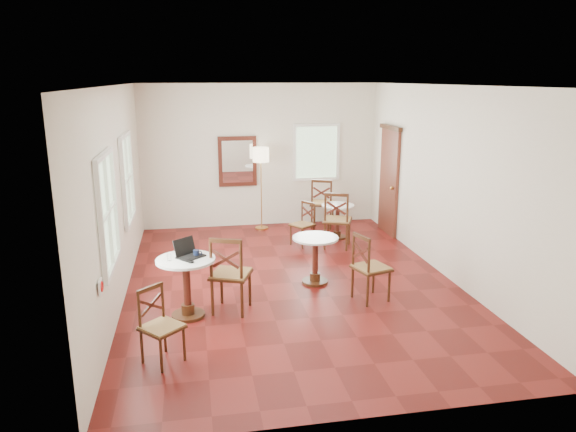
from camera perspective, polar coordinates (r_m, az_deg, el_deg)
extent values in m
plane|color=#611310|center=(8.42, 0.37, -7.11)|extent=(7.00, 7.00, 0.00)
cube|color=silver|center=(11.40, -2.92, 6.42)|extent=(5.00, 0.02, 3.00)
cube|color=silver|center=(4.72, 8.39, -5.53)|extent=(5.00, 0.02, 3.00)
cube|color=silver|center=(7.92, -17.69, 2.15)|extent=(0.02, 7.00, 3.00)
cube|color=silver|center=(8.80, 16.63, 3.41)|extent=(0.02, 7.00, 3.00)
cube|color=white|center=(7.83, 0.41, 13.76)|extent=(5.00, 7.00, 0.02)
cube|color=#612C1B|center=(11.02, 10.70, 3.53)|extent=(0.06, 0.90, 2.10)
cube|color=#402210|center=(10.86, 10.87, 9.23)|extent=(0.08, 1.02, 0.08)
sphere|color=#BF8C3F|center=(10.71, 10.99, 2.93)|extent=(0.07, 0.07, 0.07)
cube|color=#491C13|center=(11.32, -5.41, 5.81)|extent=(0.80, 0.05, 1.05)
cube|color=white|center=(11.29, -5.40, 5.78)|extent=(0.64, 0.02, 0.88)
cube|color=white|center=(6.07, -19.35, -7.12)|extent=(0.02, 0.16, 0.16)
torus|color=red|center=(6.07, -19.21, -7.12)|extent=(0.02, 0.12, 0.12)
cube|color=white|center=(6.75, -18.67, 0.42)|extent=(0.06, 1.22, 1.42)
cube|color=white|center=(8.88, -16.76, 3.83)|extent=(0.06, 1.22, 1.42)
cube|color=white|center=(11.58, 3.04, 6.80)|extent=(1.02, 0.06, 1.22)
cylinder|color=#402210|center=(7.41, -10.57, -10.31)|extent=(0.44, 0.44, 0.04)
cylinder|color=#402210|center=(7.38, -10.61, -9.69)|extent=(0.18, 0.18, 0.13)
cylinder|color=#491C13|center=(7.25, -10.73, -7.29)|extent=(0.10, 0.10, 0.66)
cylinder|color=#402210|center=(7.14, -10.85, -4.99)|extent=(0.15, 0.15, 0.07)
cylinder|color=white|center=(7.12, -10.86, -4.61)|extent=(0.77, 0.77, 0.03)
cylinder|color=#402210|center=(8.42, 2.88, -6.98)|extent=(0.40, 0.40, 0.04)
cylinder|color=#402210|center=(8.39, 2.89, -6.47)|extent=(0.16, 0.16, 0.12)
cylinder|color=#491C13|center=(8.29, 2.91, -4.51)|extent=(0.09, 0.09, 0.60)
cylinder|color=#402210|center=(8.20, 2.94, -2.65)|extent=(0.14, 0.14, 0.06)
cylinder|color=white|center=(8.19, 2.94, -2.35)|extent=(0.71, 0.71, 0.03)
cylinder|color=#402210|center=(10.74, 5.25, -2.23)|extent=(0.37, 0.37, 0.04)
cylinder|color=#402210|center=(10.72, 5.26, -1.85)|extent=(0.15, 0.15, 0.11)
cylinder|color=#491C13|center=(10.65, 5.29, -0.43)|extent=(0.08, 0.08, 0.55)
cylinder|color=#402210|center=(10.58, 5.32, 0.91)|extent=(0.13, 0.13, 0.06)
cylinder|color=white|center=(10.57, 5.33, 1.13)|extent=(0.64, 0.64, 0.03)
cylinder|color=#402210|center=(7.55, -4.10, -7.68)|extent=(0.04, 0.04, 0.51)
cylinder|color=#402210|center=(7.18, -4.92, -8.89)|extent=(0.04, 0.04, 0.51)
cylinder|color=#402210|center=(7.66, -7.10, -7.43)|extent=(0.04, 0.04, 0.51)
cylinder|color=#402210|center=(7.30, -8.07, -8.60)|extent=(0.04, 0.04, 0.51)
cube|color=#402210|center=(7.32, -6.10, -6.24)|extent=(0.65, 0.65, 0.03)
cube|color=olive|center=(7.32, -6.10, -6.12)|extent=(0.62, 0.62, 0.05)
cylinder|color=#402210|center=(6.99, -5.02, -4.81)|extent=(0.04, 0.04, 0.57)
cylinder|color=#402210|center=(7.10, -8.22, -4.58)|extent=(0.04, 0.04, 0.57)
cube|color=#402210|center=(6.96, -6.70, -2.66)|extent=(0.42, 0.19, 0.06)
cube|color=#491C13|center=(7.04, -6.64, -4.61)|extent=(0.35, 0.16, 0.25)
cube|color=#491C13|center=(7.04, -6.64, -4.61)|extent=(0.35, 0.16, 0.25)
cylinder|color=#402210|center=(6.11, -13.37, -14.26)|extent=(0.03, 0.03, 0.41)
cylinder|color=#402210|center=(6.34, -15.31, -13.26)|extent=(0.03, 0.03, 0.41)
cylinder|color=#402210|center=(6.29, -11.01, -13.22)|extent=(0.03, 0.03, 0.41)
cylinder|color=#402210|center=(6.51, -12.98, -12.31)|extent=(0.03, 0.03, 0.41)
cube|color=#402210|center=(6.22, -13.28, -11.54)|extent=(0.57, 0.57, 0.03)
cube|color=olive|center=(6.21, -13.29, -11.43)|extent=(0.54, 0.54, 0.04)
cylinder|color=#402210|center=(6.15, -15.58, -9.68)|extent=(0.03, 0.03, 0.46)
cylinder|color=#402210|center=(6.33, -13.21, -8.80)|extent=(0.03, 0.03, 0.46)
cube|color=#402210|center=(6.16, -14.50, -7.45)|extent=(0.28, 0.26, 0.05)
cube|color=#491C13|center=(6.24, -14.38, -9.16)|extent=(0.23, 0.22, 0.20)
cube|color=#491C13|center=(6.24, -14.38, -9.16)|extent=(0.23, 0.22, 0.20)
cylinder|color=#402210|center=(10.28, 6.53, -1.67)|extent=(0.04, 0.04, 0.51)
cylinder|color=#402210|center=(9.89, 6.27, -2.31)|extent=(0.04, 0.04, 0.51)
cylinder|color=#402210|center=(10.32, 4.29, -1.54)|extent=(0.04, 0.04, 0.51)
cylinder|color=#402210|center=(9.94, 3.94, -2.17)|extent=(0.04, 0.04, 0.51)
cube|color=#402210|center=(10.03, 5.29, -0.49)|extent=(0.65, 0.65, 0.03)
cube|color=olive|center=(10.03, 5.29, -0.40)|extent=(0.62, 0.62, 0.05)
cylinder|color=#402210|center=(9.75, 6.36, 0.71)|extent=(0.04, 0.04, 0.57)
cylinder|color=#402210|center=(9.80, 3.99, 0.84)|extent=(0.04, 0.04, 0.57)
cube|color=#402210|center=(9.71, 5.21, 2.27)|extent=(0.41, 0.21, 0.06)
cube|color=#491C13|center=(9.77, 5.17, 0.84)|extent=(0.35, 0.17, 0.25)
cube|color=#491C13|center=(9.77, 5.17, 0.84)|extent=(0.35, 0.17, 0.25)
cylinder|color=#402210|center=(7.79, 10.73, -7.37)|extent=(0.04, 0.04, 0.47)
cylinder|color=#402210|center=(7.58, 8.48, -7.91)|extent=(0.04, 0.04, 0.47)
cylinder|color=#402210|center=(8.06, 9.09, -6.52)|extent=(0.04, 0.04, 0.47)
cylinder|color=#402210|center=(7.86, 6.88, -7.01)|extent=(0.04, 0.04, 0.47)
cube|color=#402210|center=(7.74, 8.86, -5.55)|extent=(0.57, 0.57, 0.03)
cube|color=olive|center=(7.73, 8.87, -5.44)|extent=(0.54, 0.54, 0.04)
cylinder|color=#402210|center=(7.41, 8.63, -4.38)|extent=(0.04, 0.04, 0.52)
cylinder|color=#402210|center=(7.69, 6.99, -3.59)|extent=(0.04, 0.04, 0.52)
cube|color=#402210|center=(7.48, 7.85, -2.24)|extent=(0.15, 0.39, 0.05)
cube|color=#491C13|center=(7.54, 7.80, -3.90)|extent=(0.12, 0.33, 0.23)
cube|color=#491C13|center=(7.54, 7.80, -3.90)|extent=(0.12, 0.33, 0.23)
cylinder|color=#402210|center=(11.63, 4.79, 0.27)|extent=(0.04, 0.04, 0.50)
cylinder|color=#402210|center=(11.25, 4.56, -0.22)|extent=(0.04, 0.04, 0.50)
cylinder|color=#402210|center=(11.68, 2.85, 0.36)|extent=(0.04, 0.04, 0.50)
cylinder|color=#402210|center=(11.30, 2.55, -0.12)|extent=(0.04, 0.04, 0.50)
cube|color=#402210|center=(11.40, 3.71, 1.32)|extent=(0.63, 0.63, 0.03)
cube|color=olive|center=(11.40, 3.71, 1.40)|extent=(0.60, 0.60, 0.04)
cylinder|color=#402210|center=(11.12, 4.61, 2.40)|extent=(0.04, 0.04, 0.55)
cylinder|color=#402210|center=(11.17, 2.58, 2.49)|extent=(0.04, 0.04, 0.55)
cube|color=#402210|center=(11.10, 3.61, 3.73)|extent=(0.41, 0.19, 0.06)
cube|color=#491C13|center=(11.14, 3.59, 2.50)|extent=(0.34, 0.16, 0.24)
cube|color=#491C13|center=(11.14, 3.59, 2.50)|extent=(0.34, 0.16, 0.24)
cylinder|color=#402210|center=(10.19, 0.29, -2.06)|extent=(0.03, 0.03, 0.39)
cylinder|color=#402210|center=(10.41, 1.50, -1.71)|extent=(0.03, 0.03, 0.39)
cylinder|color=#402210|center=(9.99, 1.56, -2.42)|extent=(0.03, 0.03, 0.39)
cylinder|color=#402210|center=(10.21, 2.76, -2.06)|extent=(0.03, 0.03, 0.39)
cube|color=#402210|center=(10.14, 1.54, -0.98)|extent=(0.53, 0.53, 0.03)
cube|color=olive|center=(10.14, 1.54, -0.91)|extent=(0.50, 0.50, 0.03)
cylinder|color=#402210|center=(10.30, 1.51, 0.48)|extent=(0.03, 0.03, 0.43)
cylinder|color=#402210|center=(10.10, 2.79, 0.17)|extent=(0.03, 0.03, 0.43)
cube|color=#402210|center=(10.15, 2.15, 1.41)|extent=(0.21, 0.29, 0.04)
cube|color=#491C13|center=(10.20, 2.14, 0.37)|extent=(0.18, 0.24, 0.19)
cube|color=#491C13|center=(10.20, 2.14, 0.37)|extent=(0.18, 0.24, 0.19)
cylinder|color=#BF8C3F|center=(11.36, -2.82, -1.27)|extent=(0.28, 0.28, 0.03)
cylinder|color=#BF8C3F|center=(11.17, -2.87, 2.55)|extent=(0.02, 0.02, 1.58)
cylinder|color=beige|center=(11.04, -2.92, 6.55)|extent=(0.33, 0.33, 0.30)
cube|color=black|center=(7.15, -10.32, -4.28)|extent=(0.41, 0.40, 0.02)
cube|color=black|center=(7.15, -10.32, -4.19)|extent=(0.30, 0.28, 0.00)
cube|color=black|center=(7.20, -10.99, -3.21)|extent=(0.30, 0.27, 0.23)
cube|color=silver|center=(7.20, -10.99, -3.21)|extent=(0.26, 0.23, 0.19)
ellipsoid|color=black|center=(6.93, -10.28, -4.85)|extent=(0.09, 0.06, 0.03)
cylinder|color=black|center=(7.16, -9.75, -3.93)|extent=(0.08, 0.08, 0.09)
torus|color=black|center=(7.16, -9.38, -3.91)|extent=(0.06, 0.01, 0.06)
cylinder|color=white|center=(7.07, -12.54, -4.30)|extent=(0.06, 0.06, 0.09)
cube|color=black|center=(7.24, -13.16, -11.10)|extent=(0.10, 0.06, 0.04)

